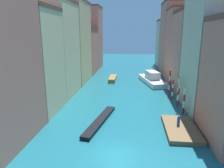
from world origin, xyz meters
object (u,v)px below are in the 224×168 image
object	(u,v)px
mooring_pole_3	(173,89)
gondola_black	(100,121)
mooring_pole_0	(184,100)
mooring_pole_2	(178,90)
mooring_pole_1	(179,93)
motorboat_0	(113,78)
waterfront_dock	(181,129)
mooring_pole_4	(170,82)
vaporetto_white	(152,79)
person_on_dock	(179,120)

from	to	relation	value
mooring_pole_3	gondola_black	world-z (taller)	mooring_pole_3
mooring_pole_0	mooring_pole_2	distance (m)	4.46
mooring_pole_1	motorboat_0	size ratio (longest dim) A/B	0.66
waterfront_dock	mooring_pole_1	size ratio (longest dim) A/B	1.66
mooring_pole_4	mooring_pole_1	bearing A→B (deg)	-87.31
mooring_pole_2	mooring_pole_0	bearing A→B (deg)	-90.51
mooring_pole_4	vaporetto_white	xyz separation A→B (m)	(-2.55, 9.41, -1.61)
mooring_pole_1	mooring_pole_3	size ratio (longest dim) A/B	1.14
mooring_pole_2	waterfront_dock	bearing A→B (deg)	-98.92
waterfront_dock	gondola_black	xyz separation A→B (m)	(-10.42, 1.34, -0.02)
mooring_pole_1	mooring_pole_4	bearing A→B (deg)	92.69
mooring_pole_0	mooring_pole_3	world-z (taller)	mooring_pole_0
gondola_black	motorboat_0	world-z (taller)	motorboat_0
waterfront_dock	mooring_pole_1	distance (m)	9.11
mooring_pole_0	vaporetto_white	size ratio (longest dim) A/B	0.35
mooring_pole_1	mooring_pole_2	bearing A→B (deg)	80.67
mooring_pole_1	waterfront_dock	bearing A→B (deg)	-98.86
person_on_dock	gondola_black	bearing A→B (deg)	175.09
mooring_pole_3	waterfront_dock	bearing A→B (deg)	-94.95
mooring_pole_3	person_on_dock	bearing A→B (deg)	-96.21
mooring_pole_0	mooring_pole_4	xyz separation A→B (m)	(-0.52, 9.97, 0.38)
mooring_pole_2	mooring_pole_1	bearing A→B (deg)	-99.33
mooring_pole_1	mooring_pole_4	size ratio (longest dim) A/B	0.89
mooring_pole_0	waterfront_dock	bearing A→B (deg)	-105.23
person_on_dock	mooring_pole_1	bearing A→B (deg)	79.14
waterfront_dock	mooring_pole_2	xyz separation A→B (m)	(1.60, 10.19, 2.17)
person_on_dock	mooring_pole_2	bearing A→B (deg)	79.36
waterfront_dock	motorboat_0	xyz separation A→B (m)	(-11.36, 27.26, 0.19)
mooring_pole_0	motorboat_0	xyz separation A→B (m)	(-12.92, 21.53, -1.77)
mooring_pole_1	vaporetto_white	bearing A→B (deg)	99.98
mooring_pole_4	waterfront_dock	bearing A→B (deg)	-93.80
mooring_pole_4	vaporetto_white	size ratio (longest dim) A/B	0.41
mooring_pole_3	motorboat_0	world-z (taller)	mooring_pole_3
person_on_dock	mooring_pole_4	size ratio (longest dim) A/B	0.27
person_on_dock	mooring_pole_4	world-z (taller)	mooring_pole_4
waterfront_dock	motorboat_0	world-z (taller)	motorboat_0
vaporetto_white	mooring_pole_4	bearing A→B (deg)	-74.84
mooring_pole_4	motorboat_0	xyz separation A→B (m)	(-12.40, 11.56, -2.15)
mooring_pole_0	motorboat_0	distance (m)	25.17
waterfront_dock	mooring_pole_2	bearing A→B (deg)	81.08
mooring_pole_2	mooring_pole_4	xyz separation A→B (m)	(-0.56, 5.52, 0.16)
mooring_pole_0	vaporetto_white	bearing A→B (deg)	98.99
waterfront_dock	mooring_pole_1	bearing A→B (deg)	81.14
mooring_pole_4	mooring_pole_0	bearing A→B (deg)	-87.03
waterfront_dock	gondola_black	bearing A→B (deg)	172.69
mooring_pole_1	vaporetto_white	xyz separation A→B (m)	(-2.87, 16.34, -1.31)
mooring_pole_3	motorboat_0	distance (m)	19.36
waterfront_dock	mooring_pole_4	size ratio (longest dim) A/B	1.47
mooring_pole_0	motorboat_0	bearing A→B (deg)	120.97
mooring_pole_3	motorboat_0	bearing A→B (deg)	130.18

